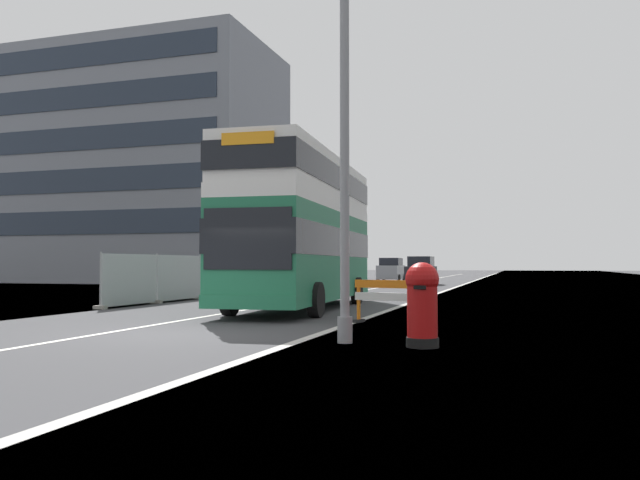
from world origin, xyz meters
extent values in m
cube|color=#38383A|center=(0.00, 0.00, -0.05)|extent=(140.00, 280.00, 0.10)
cube|color=#B2AFA8|center=(3.01, 0.00, 0.00)|extent=(0.24, 196.00, 0.01)
cube|color=silver|center=(-1.49, 0.00, 0.00)|extent=(0.16, 168.00, 0.01)
cube|color=#1E6B47|center=(0.12, 8.11, 1.79)|extent=(3.32, 10.95, 2.88)
cube|color=silver|center=(0.12, 8.11, 3.43)|extent=(3.32, 10.95, 0.40)
cube|color=silver|center=(0.12, 8.11, 4.34)|extent=(3.29, 10.84, 1.41)
cube|color=black|center=(0.12, 8.11, 2.22)|extent=(3.35, 11.05, 0.92)
cube|color=black|center=(0.12, 8.11, 4.34)|extent=(3.34, 11.00, 0.78)
cube|color=black|center=(0.50, 2.71, 2.15)|extent=(2.37, 0.22, 1.59)
cube|color=orange|center=(0.50, 2.71, 4.72)|extent=(1.42, 0.16, 0.32)
cube|color=#1E6B47|center=(0.12, 8.11, 0.53)|extent=(3.35, 11.05, 0.36)
cylinder|color=black|center=(-0.93, 4.68, 0.50)|extent=(0.37, 1.02, 1.00)
cylinder|color=black|center=(1.64, 4.86, 0.50)|extent=(0.37, 1.02, 1.00)
cylinder|color=black|center=(-1.37, 10.98, 0.50)|extent=(0.37, 1.02, 1.00)
cylinder|color=black|center=(1.20, 11.16, 0.50)|extent=(0.37, 1.02, 1.00)
cylinder|color=gray|center=(3.94, -0.41, 3.89)|extent=(0.18, 0.18, 7.77)
cylinder|color=gray|center=(3.94, -0.41, 0.25)|extent=(0.29, 0.29, 0.50)
cylinder|color=black|center=(5.44, -0.59, 0.09)|extent=(0.59, 0.59, 0.18)
cylinder|color=#AD0F0F|center=(5.44, -0.59, 0.71)|extent=(0.55, 0.55, 1.05)
sphere|color=#AD0F0F|center=(5.44, -0.59, 1.23)|extent=(0.61, 0.61, 0.61)
cube|color=black|center=(5.44, -0.87, 1.09)|extent=(0.22, 0.03, 0.07)
cube|color=orange|center=(3.89, 3.61, 1.00)|extent=(1.69, 0.49, 0.20)
cube|color=white|center=(3.89, 3.61, 0.68)|extent=(1.69, 0.49, 0.20)
cube|color=orange|center=(3.14, 3.80, 0.50)|extent=(0.08, 0.08, 1.00)
cube|color=black|center=(3.14, 3.80, 0.04)|extent=(0.24, 0.46, 0.08)
cube|color=orange|center=(4.65, 3.42, 0.50)|extent=(0.08, 0.08, 1.00)
cube|color=black|center=(4.65, 3.42, 0.04)|extent=(0.24, 0.46, 0.08)
cube|color=#A8AAAD|center=(-6.21, 7.52, 0.95)|extent=(0.04, 3.26, 1.81)
cube|color=#A8AAAD|center=(-6.21, 10.92, 0.95)|extent=(0.04, 3.26, 1.81)
cube|color=#A8AAAD|center=(-6.21, 14.32, 0.95)|extent=(0.04, 3.26, 1.81)
cube|color=#A8AAAD|center=(-6.21, 17.72, 0.95)|extent=(0.04, 3.26, 1.81)
cube|color=#A8AAAD|center=(-6.21, 21.12, 0.95)|extent=(0.04, 3.26, 1.81)
cylinder|color=#939699|center=(-6.21, 5.82, 0.95)|extent=(0.06, 0.06, 1.91)
cube|color=gray|center=(-6.21, 5.82, 0.06)|extent=(0.44, 0.20, 0.12)
cylinder|color=#939699|center=(-6.21, 9.22, 0.95)|extent=(0.06, 0.06, 1.91)
cube|color=gray|center=(-6.21, 9.22, 0.06)|extent=(0.44, 0.20, 0.12)
cylinder|color=#939699|center=(-6.21, 12.62, 0.95)|extent=(0.06, 0.06, 1.91)
cube|color=gray|center=(-6.21, 12.62, 0.06)|extent=(0.44, 0.20, 0.12)
cylinder|color=#939699|center=(-6.21, 16.02, 0.95)|extent=(0.06, 0.06, 1.91)
cube|color=gray|center=(-6.21, 16.02, 0.06)|extent=(0.44, 0.20, 0.12)
cylinder|color=#939699|center=(-6.21, 19.42, 0.95)|extent=(0.06, 0.06, 1.91)
cube|color=gray|center=(-6.21, 19.42, 0.06)|extent=(0.44, 0.20, 0.12)
cylinder|color=#939699|center=(-6.21, 22.82, 0.95)|extent=(0.06, 0.06, 1.91)
cube|color=gray|center=(-6.21, 22.82, 0.06)|extent=(0.44, 0.20, 0.12)
cube|color=silver|center=(-3.52, 24.49, 0.76)|extent=(1.88, 4.40, 1.15)
cube|color=black|center=(-3.52, 24.49, 1.70)|extent=(1.73, 2.42, 0.73)
cylinder|color=black|center=(-2.58, 25.85, 0.30)|extent=(0.20, 0.60, 0.60)
cylinder|color=black|center=(-4.45, 25.85, 0.30)|extent=(0.20, 0.60, 0.60)
cylinder|color=black|center=(-2.58, 23.12, 0.30)|extent=(0.20, 0.60, 0.60)
cylinder|color=black|center=(-4.45, 23.12, 0.30)|extent=(0.20, 0.60, 0.60)
cube|color=black|center=(0.14, 33.98, 0.75)|extent=(1.76, 4.11, 1.15)
cube|color=black|center=(0.14, 33.98, 1.68)|extent=(1.62, 2.26, 0.71)
cylinder|color=black|center=(1.02, 35.26, 0.30)|extent=(0.20, 0.60, 0.60)
cylinder|color=black|center=(-0.74, 35.26, 0.30)|extent=(0.20, 0.60, 0.60)
cylinder|color=black|center=(1.02, 32.71, 0.30)|extent=(0.20, 0.60, 0.60)
cylinder|color=black|center=(-0.74, 32.71, 0.30)|extent=(0.20, 0.60, 0.60)
cube|color=gray|center=(-3.90, 43.18, 0.77)|extent=(1.83, 4.04, 1.18)
cube|color=black|center=(-3.90, 43.18, 1.69)|extent=(1.68, 2.22, 0.66)
cylinder|color=black|center=(-2.98, 44.43, 0.30)|extent=(0.20, 0.60, 0.60)
cylinder|color=black|center=(-4.81, 44.43, 0.30)|extent=(0.20, 0.60, 0.60)
cylinder|color=black|center=(-2.98, 41.93, 0.30)|extent=(0.20, 0.60, 0.60)
cylinder|color=black|center=(-4.81, 41.93, 0.30)|extent=(0.20, 0.60, 0.60)
cylinder|color=#4C3D2D|center=(-15.07, 45.32, 1.61)|extent=(0.37, 0.37, 3.22)
cylinder|color=#4C3D2D|center=(-14.64, 45.40, 3.22)|extent=(1.01, 0.35, 1.11)
cylinder|color=#4C3D2D|center=(-14.59, 45.99, 3.55)|extent=(1.17, 1.54, 1.59)
cylinder|color=#4C3D2D|center=(-15.33, 46.11, 2.53)|extent=(0.67, 1.69, 1.31)
cylinder|color=#4C3D2D|center=(-15.67, 45.86, 3.03)|extent=(1.39, 1.24, 1.61)
cylinder|color=#4C3D2D|center=(-15.49, 45.06, 2.28)|extent=(1.02, 0.70, 0.91)
cylinder|color=#4C3D2D|center=(-15.27, 44.84, 3.41)|extent=(0.59, 1.11, 1.49)
cylinder|color=#4C3D2D|center=(-14.61, 44.92, 2.80)|extent=(1.04, 0.95, 0.89)
cylinder|color=#4C3D2D|center=(-11.31, 35.16, 1.92)|extent=(0.36, 0.36, 3.83)
cylinder|color=#4C3D2D|center=(-10.81, 35.05, 4.00)|extent=(1.12, 0.39, 0.97)
cylinder|color=#4C3D2D|center=(-11.13, 35.64, 3.11)|extent=(0.50, 1.09, 1.41)
cylinder|color=#4C3D2D|center=(-11.75, 35.55, 3.63)|extent=(1.08, 0.96, 1.69)
cylinder|color=#4C3D2D|center=(-11.84, 34.96, 3.46)|extent=(1.21, 0.58, 0.97)
cylinder|color=#4C3D2D|center=(-11.06, 34.35, 3.22)|extent=(0.63, 1.72, 1.76)
cylinder|color=#4C3D2D|center=(-10.90, 44.68, 1.82)|extent=(0.28, 0.28, 3.65)
cylinder|color=#4C3D2D|center=(-10.20, 44.47, 4.30)|extent=(1.49, 0.53, 1.91)
cylinder|color=#4C3D2D|center=(-10.66, 45.16, 4.01)|extent=(0.63, 1.10, 1.67)
cylinder|color=#4C3D2D|center=(-11.01, 45.15, 2.52)|extent=(0.38, 1.05, 0.97)
cylinder|color=#4C3D2D|center=(-11.54, 44.85, 3.73)|extent=(1.41, 0.49, 1.74)
cylinder|color=#4C3D2D|center=(-11.12, 44.34, 3.91)|extent=(0.59, 0.84, 1.35)
cylinder|color=#4C3D2D|center=(-10.47, 44.28, 4.11)|extent=(0.99, 0.94, 1.93)
cube|color=gray|center=(-27.95, 34.13, 9.54)|extent=(31.34, 12.28, 19.07)
cube|color=#232D3D|center=(-27.95, 27.96, 4.61)|extent=(29.46, 0.08, 1.78)
cube|color=#232D3D|center=(-27.95, 27.96, 7.79)|extent=(29.46, 0.08, 1.78)
cube|color=#232D3D|center=(-27.95, 27.96, 10.97)|extent=(29.46, 0.08, 1.78)
cube|color=#232D3D|center=(-27.95, 27.96, 14.15)|extent=(29.46, 0.08, 1.78)
cube|color=#232D3D|center=(-27.95, 27.96, 17.33)|extent=(29.46, 0.08, 1.78)
camera|label=1|loc=(7.20, -12.22, 1.51)|focal=35.93mm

